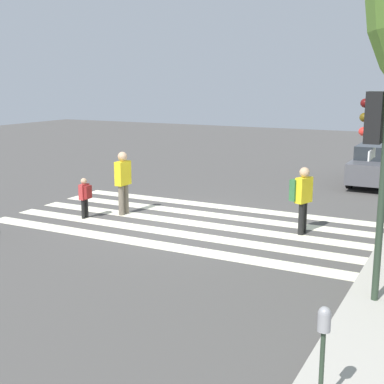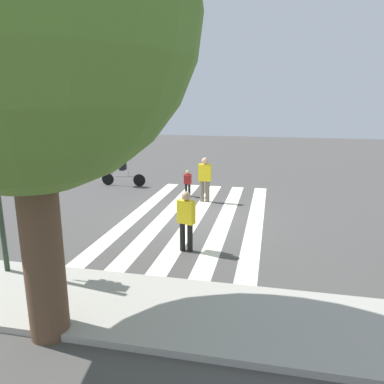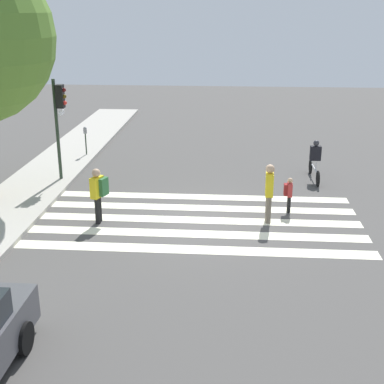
{
  "view_description": "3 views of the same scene",
  "coord_description": "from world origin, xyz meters",
  "px_view_note": "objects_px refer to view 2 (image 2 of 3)",
  "views": [
    {
      "loc": [
        12.6,
        6.67,
        3.84
      ],
      "look_at": [
        0.08,
        0.15,
        0.89
      ],
      "focal_mm": 50.0,
      "sensor_mm": 36.0,
      "label": 1
    },
    {
      "loc": [
        -2.61,
        12.63,
        4.16
      ],
      "look_at": [
        -0.0,
        0.56,
        1.07
      ],
      "focal_mm": 35.0,
      "sensor_mm": 36.0,
      "label": 2
    },
    {
      "loc": [
        -15.45,
        -0.93,
        6.3
      ],
      "look_at": [
        -0.13,
        0.21,
        0.97
      ],
      "focal_mm": 50.0,
      "sensor_mm": 36.0,
      "label": 3
    }
  ],
  "objects_px": {
    "pedestrian_adult_tall_backpack": "(186,216)",
    "street_tree": "(18,12)",
    "pedestrian_child_with_backpack": "(188,181)",
    "pedestrian_adult_blue_shirt": "(205,177)",
    "cyclist_mid_street": "(123,168)"
  },
  "relations": [
    {
      "from": "street_tree",
      "to": "pedestrian_adult_blue_shirt",
      "type": "bearing_deg",
      "value": -96.71
    },
    {
      "from": "pedestrian_adult_tall_backpack",
      "to": "street_tree",
      "type": "bearing_deg",
      "value": 89.92
    },
    {
      "from": "pedestrian_adult_tall_backpack",
      "to": "pedestrian_child_with_backpack",
      "type": "height_order",
      "value": "pedestrian_adult_tall_backpack"
    },
    {
      "from": "street_tree",
      "to": "pedestrian_adult_tall_backpack",
      "type": "bearing_deg",
      "value": -109.54
    },
    {
      "from": "street_tree",
      "to": "cyclist_mid_street",
      "type": "bearing_deg",
      "value": -73.99
    },
    {
      "from": "pedestrian_adult_blue_shirt",
      "to": "pedestrian_adult_tall_backpack",
      "type": "bearing_deg",
      "value": 96.58
    },
    {
      "from": "pedestrian_adult_tall_backpack",
      "to": "cyclist_mid_street",
      "type": "distance_m",
      "value": 8.66
    },
    {
      "from": "pedestrian_child_with_backpack",
      "to": "pedestrian_adult_blue_shirt",
      "type": "height_order",
      "value": "pedestrian_adult_blue_shirt"
    },
    {
      "from": "pedestrian_child_with_backpack",
      "to": "street_tree",
      "type": "bearing_deg",
      "value": -91.06
    },
    {
      "from": "street_tree",
      "to": "pedestrian_adult_blue_shirt",
      "type": "xyz_separation_m",
      "value": [
        -1.11,
        -9.47,
        -4.35
      ]
    },
    {
      "from": "pedestrian_adult_tall_backpack",
      "to": "cyclist_mid_street",
      "type": "xyz_separation_m",
      "value": [
        4.82,
        -7.19,
        -0.15
      ]
    },
    {
      "from": "pedestrian_child_with_backpack",
      "to": "cyclist_mid_street",
      "type": "distance_m",
      "value": 3.77
    },
    {
      "from": "pedestrian_adult_tall_backpack",
      "to": "pedestrian_adult_blue_shirt",
      "type": "distance_m",
      "value": 5.19
    },
    {
      "from": "pedestrian_child_with_backpack",
      "to": "pedestrian_adult_tall_backpack",
      "type": "bearing_deg",
      "value": -77.34
    },
    {
      "from": "street_tree",
      "to": "pedestrian_adult_blue_shirt",
      "type": "distance_m",
      "value": 10.48
    }
  ]
}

